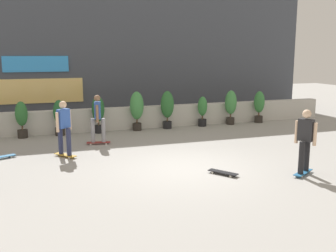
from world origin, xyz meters
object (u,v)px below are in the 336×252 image
potted_plant_5 (167,107)px  potted_plant_7 (231,105)px  potted_plant_1 (22,117)px  potted_plant_8 (259,105)px  skateboard_near_camera (1,157)px  skateboard_aside (223,172)px  skater_mid_plaza (64,126)px  potted_plant_2 (59,116)px  potted_plant_4 (137,108)px  skater_far_left (305,139)px  skater_far_right (98,117)px  potted_plant_6 (202,110)px  potted_plant_3 (98,112)px

potted_plant_5 → potted_plant_7: (2.92, -0.00, -0.05)m
potted_plant_1 → potted_plant_8: potted_plant_8 is taller
skateboard_near_camera → skateboard_aside: size_ratio=1.05×
potted_plant_8 → skater_mid_plaza: skater_mid_plaza is taller
skateboard_aside → potted_plant_8: bearing=51.9°
potted_plant_5 → skater_mid_plaza: bearing=-143.0°
potted_plant_1 → potted_plant_2: size_ratio=1.00×
potted_plant_4 → skateboard_near_camera: (-4.89, -2.90, -0.86)m
potted_plant_5 → skater_far_left: 7.20m
skater_mid_plaza → potted_plant_2: bearing=88.7°
potted_plant_5 → skateboard_near_camera: (-6.18, -2.90, -0.85)m
skater_far_right → potted_plant_7: bearing=17.7°
potted_plant_6 → skater_mid_plaza: size_ratio=0.75×
potted_plant_3 → potted_plant_7: bearing=-0.0°
potted_plant_2 → potted_plant_6: potted_plant_2 is taller
potted_plant_7 → potted_plant_6: bearing=180.0°
potted_plant_7 → skater_far_right: bearing=-162.3°
potted_plant_7 → potted_plant_4: bearing=180.0°
potted_plant_1 → potted_plant_3: size_ratio=0.93×
potted_plant_4 → potted_plant_6: (2.87, 0.00, -0.23)m
potted_plant_4 → skater_mid_plaza: size_ratio=0.93×
potted_plant_4 → potted_plant_7: potted_plant_4 is taller
skater_far_left → skateboard_near_camera: size_ratio=2.08×
potted_plant_1 → skater_far_right: (2.48, -1.94, 0.18)m
skater_far_right → skateboard_near_camera: 3.29m
potted_plant_3 → potted_plant_5: 2.84m
potted_plant_6 → skater_far_right: skater_far_right is taller
potted_plant_3 → potted_plant_1: bearing=-180.0°
potted_plant_6 → skater_far_left: bearing=-92.5°
skater_far_left → skateboard_near_camera: 8.59m
skateboard_aside → potted_plant_2: bearing=119.5°
potted_plant_6 → skater_far_left: 7.10m
potted_plant_5 → skater_mid_plaza: (-4.38, -3.30, 0.03)m
potted_plant_6 → skater_mid_plaza: 6.81m
potted_plant_5 → skateboard_aside: potted_plant_5 is taller
potted_plant_4 → potted_plant_7: size_ratio=1.06×
skater_mid_plaza → potted_plant_7: bearing=24.3°
potted_plant_2 → potted_plant_8: bearing=-0.0°
potted_plant_3 → skater_far_right: bearing=-99.4°
potted_plant_5 → potted_plant_8: size_ratio=1.10×
potted_plant_6 → potted_plant_7: bearing=-0.0°
potted_plant_6 → skateboard_near_camera: potted_plant_6 is taller
potted_plant_1 → skater_far_right: skater_far_right is taller
potted_plant_2 → skater_mid_plaza: bearing=-91.3°
skater_far_right → potted_plant_4: bearing=46.1°
skateboard_near_camera → potted_plant_7: bearing=17.7°
potted_plant_4 → skater_mid_plaza: skater_mid_plaza is taller
potted_plant_1 → potted_plant_6: (7.22, 0.00, -0.07)m
potted_plant_7 → potted_plant_2: bearing=180.0°
potted_plant_8 → skater_far_right: bearing=-165.5°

